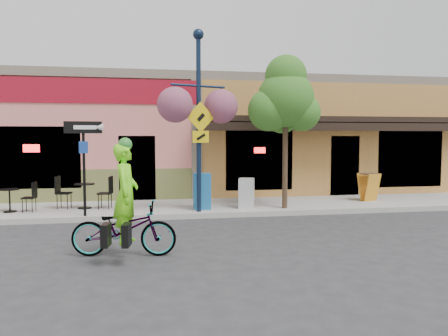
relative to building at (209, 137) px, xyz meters
name	(u,v)px	position (x,y,z in m)	size (l,w,h in m)	color
ground	(248,221)	(0.00, -7.50, -2.25)	(90.00, 90.00, 0.00)	#2D2D30
sidewalk	(234,206)	(0.00, -5.50, -2.17)	(24.00, 3.00, 0.15)	#9E9B93
curb	(244,214)	(0.00, -6.95, -2.17)	(24.00, 0.12, 0.15)	#A8A59E
building	(209,137)	(0.00, 0.00, 0.00)	(18.20, 8.20, 4.50)	#E37B70
bicycle	(124,229)	(-3.13, -10.52, -1.73)	(0.69, 1.98, 1.04)	#9A150E
cyclist_rider	(126,207)	(-3.08, -10.52, -1.31)	(0.69, 0.45, 1.89)	#79FF1A
lamp_post	(199,121)	(-1.24, -6.69, 0.45)	(1.63, 0.65, 5.10)	#111F36
one_way_sign	(84,169)	(-4.33, -6.85, -0.84)	(0.97, 0.21, 2.52)	black
cafe_set_left	(10,197)	(-6.49, -5.86, -1.67)	(1.42, 0.71, 0.85)	black
cafe_set_right	(84,192)	(-4.51, -5.58, -1.62)	(1.61, 0.81, 0.97)	black
newspaper_box_blue	(202,191)	(-1.10, -6.27, -1.57)	(0.47, 0.42, 1.05)	#1B63A2
newspaper_box_grey	(246,193)	(0.21, -6.39, -1.65)	(0.42, 0.38, 0.89)	silver
street_tree	(285,131)	(1.34, -6.54, 0.18)	(1.78, 1.78, 4.55)	#3D7A26
sandwich_board	(373,187)	(4.60, -5.75, -1.64)	(0.55, 0.41, 0.92)	orange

